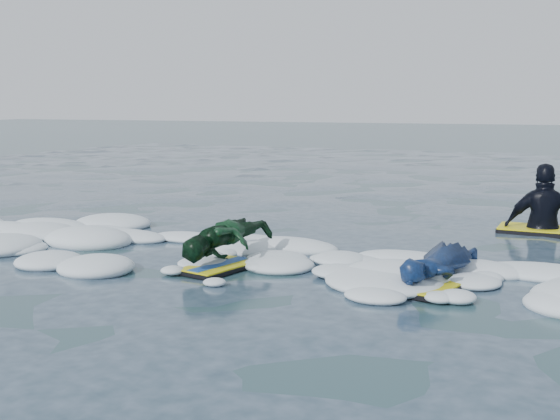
# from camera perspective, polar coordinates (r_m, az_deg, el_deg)

# --- Properties ---
(ground) EXTENTS (120.00, 120.00, 0.00)m
(ground) POSITION_cam_1_polar(r_m,az_deg,el_deg) (7.60, -8.87, -5.26)
(ground) COLOR #172F37
(ground) RESTS_ON ground
(foam_band) EXTENTS (12.00, 3.10, 0.30)m
(foam_band) POSITION_cam_1_polar(r_m,az_deg,el_deg) (8.46, -5.07, -3.77)
(foam_band) COLOR white
(foam_band) RESTS_ON ground
(prone_woman_unit) EXTENTS (0.78, 1.54, 0.37)m
(prone_woman_unit) POSITION_cam_1_polar(r_m,az_deg,el_deg) (7.26, 12.68, -4.47)
(prone_woman_unit) COLOR black
(prone_woman_unit) RESTS_ON ground
(prone_child_unit) EXTENTS (0.81, 1.40, 0.52)m
(prone_child_unit) POSITION_cam_1_polar(r_m,az_deg,el_deg) (7.84, -4.33, -2.73)
(prone_child_unit) COLOR black
(prone_child_unit) RESTS_ON ground
(waiting_rider_unit) EXTENTS (1.24, 0.70, 1.84)m
(waiting_rider_unit) POSITION_cam_1_polar(r_m,az_deg,el_deg) (10.50, 20.65, -1.47)
(waiting_rider_unit) COLOR black
(waiting_rider_unit) RESTS_ON ground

